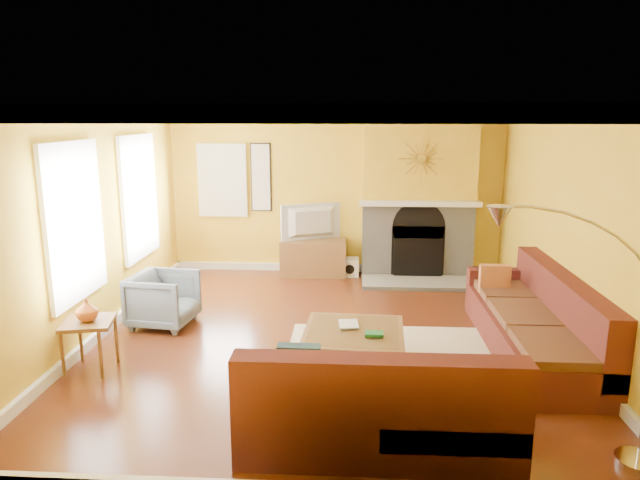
# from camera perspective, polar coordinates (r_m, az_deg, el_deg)

# --- Properties ---
(floor) EXTENTS (5.50, 6.00, 0.02)m
(floor) POSITION_cam_1_polar(r_m,az_deg,el_deg) (6.99, 0.74, -9.77)
(floor) COLOR maroon
(floor) RESTS_ON ground
(ceiling) EXTENTS (5.50, 6.00, 0.02)m
(ceiling) POSITION_cam_1_polar(r_m,az_deg,el_deg) (6.46, 0.81, 13.14)
(ceiling) COLOR white
(ceiling) RESTS_ON ground
(wall_back) EXTENTS (5.50, 0.02, 2.70)m
(wall_back) POSITION_cam_1_polar(r_m,az_deg,el_deg) (9.56, 1.59, 4.77)
(wall_back) COLOR yellow
(wall_back) RESTS_ON ground
(wall_front) EXTENTS (5.50, 0.02, 2.70)m
(wall_front) POSITION_cam_1_polar(r_m,az_deg,el_deg) (3.69, -1.33, -7.93)
(wall_front) COLOR yellow
(wall_front) RESTS_ON ground
(wall_left) EXTENTS (0.02, 6.00, 2.70)m
(wall_left) POSITION_cam_1_polar(r_m,az_deg,el_deg) (7.26, -21.56, 1.40)
(wall_left) COLOR yellow
(wall_left) RESTS_ON ground
(wall_right) EXTENTS (0.02, 6.00, 2.70)m
(wall_right) POSITION_cam_1_polar(r_m,az_deg,el_deg) (7.04, 23.85, 0.88)
(wall_right) COLOR yellow
(wall_right) RESTS_ON ground
(baseboard) EXTENTS (5.50, 6.00, 0.12)m
(baseboard) POSITION_cam_1_polar(r_m,az_deg,el_deg) (6.96, 0.75, -9.23)
(baseboard) COLOR white
(baseboard) RESTS_ON floor
(crown_molding) EXTENTS (5.50, 6.00, 0.12)m
(crown_molding) POSITION_cam_1_polar(r_m,az_deg,el_deg) (6.46, 0.81, 12.52)
(crown_molding) COLOR white
(crown_molding) RESTS_ON ceiling
(window_left_near) EXTENTS (0.06, 1.22, 1.72)m
(window_left_near) POSITION_cam_1_polar(r_m,az_deg,el_deg) (8.40, -17.73, 4.13)
(window_left_near) COLOR white
(window_left_near) RESTS_ON wall_left
(window_left_far) EXTENTS (0.06, 1.22, 1.72)m
(window_left_far) POSITION_cam_1_polar(r_m,az_deg,el_deg) (6.68, -23.48, 1.66)
(window_left_far) COLOR white
(window_left_far) RESTS_ON wall_left
(window_back) EXTENTS (0.82, 0.06, 1.22)m
(window_back) POSITION_cam_1_polar(r_m,az_deg,el_deg) (9.73, -9.73, 5.91)
(window_back) COLOR white
(window_back) RESTS_ON wall_back
(wall_art) EXTENTS (0.34, 0.04, 1.14)m
(wall_art) POSITION_cam_1_polar(r_m,az_deg,el_deg) (9.61, -5.93, 6.24)
(wall_art) COLOR white
(wall_art) RESTS_ON wall_back
(fireplace) EXTENTS (1.80, 0.40, 2.70)m
(fireplace) POSITION_cam_1_polar(r_m,az_deg,el_deg) (9.41, 9.82, 4.46)
(fireplace) COLOR gray
(fireplace) RESTS_ON floor
(mantel) EXTENTS (1.92, 0.22, 0.08)m
(mantel) POSITION_cam_1_polar(r_m,az_deg,el_deg) (9.19, 9.96, 3.63)
(mantel) COLOR white
(mantel) RESTS_ON fireplace
(hearth) EXTENTS (1.80, 0.70, 0.06)m
(hearth) POSITION_cam_1_polar(r_m,az_deg,el_deg) (9.15, 9.89, -4.24)
(hearth) COLOR gray
(hearth) RESTS_ON floor
(sunburst) EXTENTS (0.70, 0.04, 0.70)m
(sunburst) POSITION_cam_1_polar(r_m,az_deg,el_deg) (9.12, 10.12, 7.99)
(sunburst) COLOR olive
(sunburst) RESTS_ON fireplace
(rug) EXTENTS (2.40, 1.80, 0.02)m
(rug) POSITION_cam_1_polar(r_m,az_deg,el_deg) (6.51, 7.46, -11.43)
(rug) COLOR beige
(rug) RESTS_ON floor
(sectional_sofa) EXTENTS (3.35, 3.82, 0.90)m
(sectional_sofa) POSITION_cam_1_polar(r_m,az_deg,el_deg) (6.13, 10.64, -8.65)
(sectional_sofa) COLOR #58211C
(sectional_sofa) RESTS_ON floor
(coffee_table) EXTENTS (1.10, 1.10, 0.41)m
(coffee_table) POSITION_cam_1_polar(r_m,az_deg,el_deg) (6.17, 3.37, -10.72)
(coffee_table) COLOR white
(coffee_table) RESTS_ON floor
(media_console) EXTENTS (1.08, 0.49, 0.59)m
(media_console) POSITION_cam_1_polar(r_m,az_deg,el_deg) (9.49, -0.66, -1.78)
(media_console) COLOR brown
(media_console) RESTS_ON floor
(tv) EXTENTS (1.00, 0.56, 0.60)m
(tv) POSITION_cam_1_polar(r_m,az_deg,el_deg) (9.36, -0.67, 1.77)
(tv) COLOR black
(tv) RESTS_ON media_console
(subwoofer) EXTENTS (0.29, 0.29, 0.29)m
(subwoofer) POSITION_cam_1_polar(r_m,az_deg,el_deg) (9.50, 2.99, -2.70)
(subwoofer) COLOR white
(subwoofer) RESTS_ON floor
(armchair) EXTENTS (0.84, 0.83, 0.69)m
(armchair) POSITION_cam_1_polar(r_m,az_deg,el_deg) (7.51, -15.38, -5.75)
(armchair) COLOR slate
(armchair) RESTS_ON floor
(side_table) EXTENTS (0.59, 0.59, 0.55)m
(side_table) POSITION_cam_1_polar(r_m,az_deg,el_deg) (6.52, -22.00, -9.74)
(side_table) COLOR brown
(side_table) RESTS_ON floor
(vase) EXTENTS (0.29, 0.29, 0.24)m
(vase) POSITION_cam_1_polar(r_m,az_deg,el_deg) (6.39, -22.29, -6.48)
(vase) COLOR #C55D21
(vase) RESTS_ON side_table
(book) EXTENTS (0.23, 0.29, 0.03)m
(book) POSITION_cam_1_polar(r_m,az_deg,el_deg) (6.19, 1.93, -8.45)
(book) COLOR white
(book) RESTS_ON coffee_table
(arc_lamp) EXTENTS (1.28, 0.36, 2.00)m
(arc_lamp) POSITION_cam_1_polar(r_m,az_deg,el_deg) (4.67, 24.43, -9.25)
(arc_lamp) COLOR silver
(arc_lamp) RESTS_ON floor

